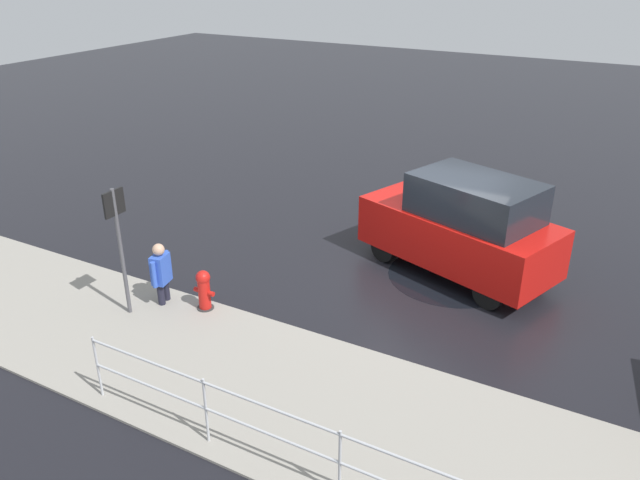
% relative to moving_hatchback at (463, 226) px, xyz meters
% --- Properties ---
extents(ground_plane, '(60.00, 60.00, 0.00)m').
position_rel_moving_hatchback_xyz_m(ground_plane, '(0.49, 0.78, -1.03)').
color(ground_plane, black).
extents(kerb_strip, '(24.00, 3.20, 0.04)m').
position_rel_moving_hatchback_xyz_m(kerb_strip, '(0.49, 4.98, -1.01)').
color(kerb_strip, gray).
rests_on(kerb_strip, ground).
extents(moving_hatchback, '(4.24, 2.89, 2.06)m').
position_rel_moving_hatchback_xyz_m(moving_hatchback, '(0.00, 0.00, 0.00)').
color(moving_hatchback, red).
rests_on(moving_hatchback, ground).
extents(fire_hydrant, '(0.42, 0.31, 0.80)m').
position_rel_moving_hatchback_xyz_m(fire_hydrant, '(3.58, 3.65, -0.63)').
color(fire_hydrant, red).
rests_on(fire_hydrant, ground).
extents(pedestrian, '(0.31, 0.56, 1.22)m').
position_rel_moving_hatchback_xyz_m(pedestrian, '(4.40, 3.82, -0.34)').
color(pedestrian, blue).
rests_on(pedestrian, ground).
extents(metal_railing, '(7.84, 0.04, 1.05)m').
position_rel_moving_hatchback_xyz_m(metal_railing, '(-0.52, 6.32, -0.30)').
color(metal_railing, '#B7BABF').
rests_on(metal_railing, ground).
extents(sign_post, '(0.07, 0.44, 2.40)m').
position_rel_moving_hatchback_xyz_m(sign_post, '(4.69, 4.40, 0.55)').
color(sign_post, '#4C4C51').
rests_on(sign_post, ground).
extents(puddle_patch, '(2.53, 2.53, 0.01)m').
position_rel_moving_hatchback_xyz_m(puddle_patch, '(0.07, 0.22, -1.02)').
color(puddle_patch, black).
rests_on(puddle_patch, ground).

